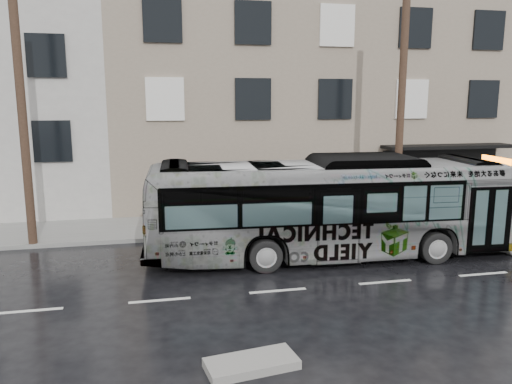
# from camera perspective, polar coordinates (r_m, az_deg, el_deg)

# --- Properties ---
(ground) EXTENTS (120.00, 120.00, 0.00)m
(ground) POSITION_cam_1_polar(r_m,az_deg,el_deg) (16.30, 0.29, -8.04)
(ground) COLOR black
(ground) RESTS_ON ground
(sidewalk) EXTENTS (90.00, 3.60, 0.15)m
(sidewalk) POSITION_cam_1_polar(r_m,az_deg,el_deg) (20.90, -2.58, -3.64)
(sidewalk) COLOR gray
(sidewalk) RESTS_ON ground
(building_taupe) EXTENTS (20.00, 12.00, 11.00)m
(building_taupe) POSITION_cam_1_polar(r_m,az_deg,el_deg) (29.00, 4.69, 11.13)
(building_taupe) COLOR gray
(building_taupe) RESTS_ON ground
(utility_pole_front) EXTENTS (0.30, 0.30, 9.00)m
(utility_pole_front) POSITION_cam_1_polar(r_m,az_deg,el_deg) (20.84, 16.21, 8.65)
(utility_pole_front) COLOR #442E22
(utility_pole_front) RESTS_ON sidewalk
(utility_pole_rear) EXTENTS (0.30, 0.30, 9.00)m
(utility_pole_rear) POSITION_cam_1_polar(r_m,az_deg,el_deg) (18.87, -25.15, 7.92)
(utility_pole_rear) COLOR #442E22
(utility_pole_rear) RESTS_ON sidewalk
(sign_post) EXTENTS (0.06, 0.06, 2.40)m
(sign_post) POSITION_cam_1_polar(r_m,az_deg,el_deg) (21.72, 18.32, -0.18)
(sign_post) COLOR slate
(sign_post) RESTS_ON sidewalk
(bus) EXTENTS (12.23, 3.48, 3.37)m
(bus) POSITION_cam_1_polar(r_m,az_deg,el_deg) (16.62, 8.33, -1.75)
(bus) COLOR #B2B2B2
(bus) RESTS_ON ground
(slush_pile) EXTENTS (1.90, 1.05, 0.18)m
(slush_pile) POSITION_cam_1_polar(r_m,az_deg,el_deg) (10.35, -0.51, -19.02)
(slush_pile) COLOR gray
(slush_pile) RESTS_ON ground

